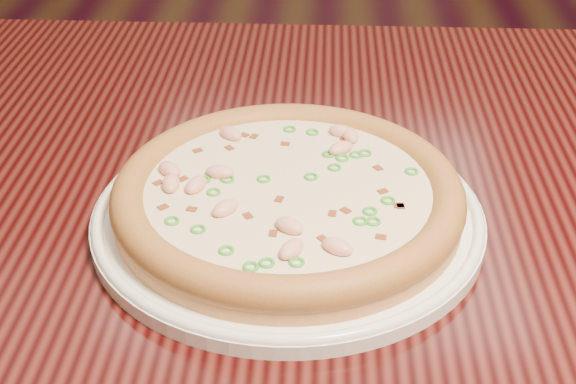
{
  "coord_description": "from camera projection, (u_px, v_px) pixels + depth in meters",
  "views": [
    {
      "loc": [
        -0.0,
        -1.15,
        1.13
      ],
      "look_at": [
        -0.03,
        -0.61,
        0.78
      ],
      "focal_mm": 50.0,
      "sensor_mm": 36.0,
      "label": 1
    }
  ],
  "objects": [
    {
      "name": "plate",
      "position": [
        288.0,
        214.0,
        0.66
      ],
      "size": [
        0.32,
        0.32,
        0.02
      ],
      "color": "white",
      "rests_on": "hero_table"
    },
    {
      "name": "ground",
      "position": [
        317.0,
        359.0,
        1.58
      ],
      "size": [
        9.0,
        9.0,
        0.0
      ],
      "primitive_type": "plane",
      "color": "black"
    },
    {
      "name": "pizza",
      "position": [
        288.0,
        195.0,
        0.65
      ],
      "size": [
        0.28,
        0.28,
        0.03
      ],
      "color": "tan",
      "rests_on": "plate"
    },
    {
      "name": "hero_table",
      "position": [
        418.0,
        282.0,
        0.75
      ],
      "size": [
        1.2,
        0.8,
        0.75
      ],
      "color": "black",
      "rests_on": "ground"
    }
  ]
}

